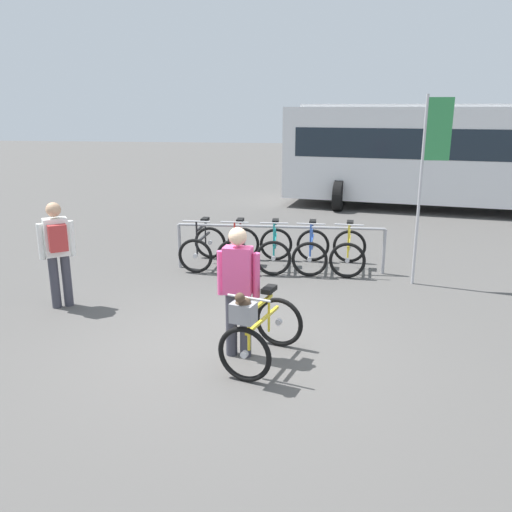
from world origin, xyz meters
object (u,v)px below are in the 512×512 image
at_px(racked_bike_teal, 275,249).
at_px(racked_bike_blue, 311,250).
at_px(featured_bicycle, 259,329).
at_px(bus_distant, 457,151).
at_px(racked_bike_red, 239,248).
at_px(banner_flag, 431,155).
at_px(pedestrian_with_backpack, 58,248).
at_px(racked_bike_yellow, 348,251).
at_px(racked_bike_black, 203,247).
at_px(person_with_featured_bike, 238,286).

height_order(racked_bike_teal, racked_bike_blue, same).
bearing_deg(featured_bicycle, bus_distant, 67.50).
bearing_deg(racked_bike_red, banner_flag, -10.48).
bearing_deg(pedestrian_with_backpack, banner_flag, 18.43).
bearing_deg(racked_bike_blue, racked_bike_yellow, 1.67).
bearing_deg(featured_bicycle, pedestrian_with_backpack, 154.71).
bearing_deg(bus_distant, racked_bike_yellow, -116.26).
xyz_separation_m(racked_bike_black, bus_distant, (6.10, 6.78, 1.37)).
relative_size(racked_bike_teal, bus_distant, 0.11).
height_order(racked_bike_yellow, featured_bicycle, featured_bicycle).
relative_size(racked_bike_black, featured_bicycle, 0.91).
relative_size(racked_bike_red, person_with_featured_bike, 0.67).
xyz_separation_m(racked_bike_yellow, person_with_featured_bike, (-1.46, -3.85, 0.54)).
xyz_separation_m(racked_bike_yellow, banner_flag, (1.24, -0.68, 1.86)).
distance_m(racked_bike_teal, banner_flag, 3.29).
bearing_deg(bus_distant, featured_bicycle, -112.50).
distance_m(racked_bike_yellow, pedestrian_with_backpack, 5.17).
relative_size(racked_bike_yellow, pedestrian_with_backpack, 0.70).
xyz_separation_m(racked_bike_red, racked_bike_blue, (1.40, 0.04, -0.00)).
relative_size(racked_bike_yellow, featured_bicycle, 0.91).
bearing_deg(racked_bike_red, racked_bike_yellow, 1.67).
distance_m(racked_bike_yellow, featured_bicycle, 4.28).
bearing_deg(featured_bicycle, person_with_featured_bike, 136.60).
xyz_separation_m(racked_bike_teal, pedestrian_with_backpack, (-3.04, -2.53, 0.57)).
bearing_deg(racked_bike_yellow, racked_bike_teal, -178.33).
xyz_separation_m(person_with_featured_bike, banner_flag, (2.69, 3.17, 1.32)).
bearing_deg(banner_flag, pedestrian_with_backpack, -161.57).
relative_size(racked_bike_black, person_with_featured_bike, 0.69).
xyz_separation_m(racked_bike_blue, banner_flag, (1.93, -0.66, 1.86)).
xyz_separation_m(bus_distant, banner_flag, (-2.07, -7.37, 0.49)).
bearing_deg(racked_bike_red, person_with_featured_bike, -80.40).
bearing_deg(racked_bike_teal, pedestrian_with_backpack, -140.28).
height_order(racked_bike_black, racked_bike_red, same).
relative_size(racked_bike_teal, racked_bike_yellow, 0.98).
height_order(bus_distant, banner_flag, banner_flag).
bearing_deg(banner_flag, racked_bike_blue, 161.23).
height_order(pedestrian_with_backpack, bus_distant, bus_distant).
xyz_separation_m(racked_bike_black, racked_bike_blue, (2.10, 0.06, -0.00)).
xyz_separation_m(racked_bike_black, person_with_featured_bike, (1.34, -3.76, 0.54)).
bearing_deg(featured_bicycle, racked_bike_black, 111.94).
height_order(featured_bicycle, bus_distant, bus_distant).
height_order(racked_bike_teal, featured_bicycle, featured_bicycle).
distance_m(racked_bike_yellow, person_with_featured_bike, 4.15).
relative_size(racked_bike_red, banner_flag, 0.34).
distance_m(racked_bike_teal, pedestrian_with_backpack, 4.00).
distance_m(racked_bike_black, bus_distant, 9.22).
distance_m(featured_bicycle, pedestrian_with_backpack, 3.64).
distance_m(racked_bike_blue, banner_flag, 2.76).
bearing_deg(racked_bike_yellow, racked_bike_blue, -178.33).
distance_m(bus_distant, banner_flag, 7.67).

